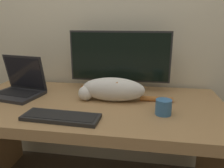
% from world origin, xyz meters
% --- Properties ---
extents(wall_back, '(6.40, 0.06, 2.60)m').
position_xyz_m(wall_back, '(0.00, 0.85, 1.30)').
color(wall_back, beige).
rests_on(wall_back, ground_plane).
extents(desk, '(1.62, 0.79, 0.70)m').
position_xyz_m(desk, '(0.00, 0.39, 0.57)').
color(desk, '#A37A4C').
rests_on(desk, ground_plane).
extents(monitor, '(0.69, 0.20, 0.42)m').
position_xyz_m(monitor, '(0.14, 0.64, 0.92)').
color(monitor, '#282828').
rests_on(monitor, desk).
extents(laptop, '(0.35, 0.30, 0.26)m').
position_xyz_m(laptop, '(-0.51, 0.45, 0.75)').
color(laptop, '#232326').
rests_on(laptop, desk).
extents(external_keyboard, '(0.41, 0.15, 0.02)m').
position_xyz_m(external_keyboard, '(-0.09, 0.13, 0.71)').
color(external_keyboard, black).
rests_on(external_keyboard, desk).
extents(cat, '(0.59, 0.14, 0.15)m').
position_xyz_m(cat, '(0.12, 0.44, 0.78)').
color(cat, silver).
rests_on(cat, desk).
extents(coffee_mug, '(0.09, 0.09, 0.08)m').
position_xyz_m(coffee_mug, '(0.43, 0.28, 0.74)').
color(coffee_mug, teal).
rests_on(coffee_mug, desk).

